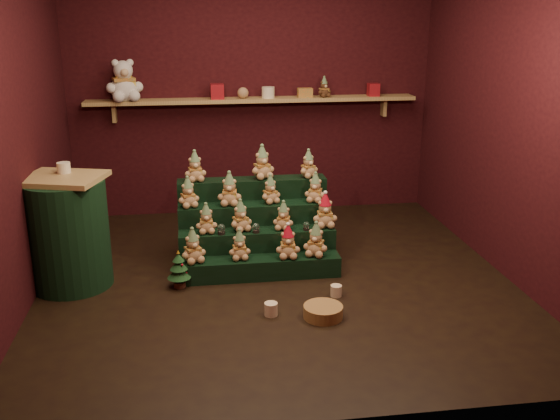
{
  "coord_description": "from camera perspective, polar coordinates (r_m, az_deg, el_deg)",
  "views": [
    {
      "loc": [
        -0.67,
        -4.95,
        2.24
      ],
      "look_at": [
        0.06,
        0.25,
        0.55
      ],
      "focal_mm": 40.0,
      "sensor_mm": 36.0,
      "label": 1
    }
  ],
  "objects": [
    {
      "name": "back_wall",
      "position": [
        7.08,
        -2.61,
        11.02
      ],
      "size": [
        4.0,
        0.1,
        2.8
      ],
      "primitive_type": "cube",
      "color": "black",
      "rests_on": "ground"
    },
    {
      "name": "riser_tier_midfront",
      "position": [
        5.64,
        -2.07,
        -3.58
      ],
      "size": [
        1.4,
        0.22,
        0.36
      ],
      "primitive_type": "cube",
      "color": "black",
      "rests_on": "ground"
    },
    {
      "name": "teddy_12",
      "position": [
        5.82,
        -7.79,
        3.98
      ],
      "size": [
        0.23,
        0.21,
        0.28
      ],
      "primitive_type": null,
      "rotation": [
        0.0,
        0.0,
        0.16
      ],
      "color": "tan",
      "rests_on": "riser_tier_back"
    },
    {
      "name": "ground",
      "position": [
        5.47,
        -0.31,
        -6.3
      ],
      "size": [
        4.0,
        4.0,
        0.0
      ],
      "primitive_type": "plane",
      "color": "black",
      "rests_on": "ground"
    },
    {
      "name": "mini_christmas_tree",
      "position": [
        5.32,
        -9.23,
        -5.37
      ],
      "size": [
        0.2,
        0.2,
        0.34
      ],
      "rotation": [
        0.0,
        0.0,
        -0.07
      ],
      "color": "#4C271B",
      "rests_on": "ground"
    },
    {
      "name": "front_wall",
      "position": [
        3.09,
        4.79,
        2.03
      ],
      "size": [
        4.0,
        0.1,
        2.8
      ],
      "primitive_type": "cube",
      "color": "black",
      "rests_on": "ground"
    },
    {
      "name": "teddy_11",
      "position": [
        5.76,
        3.26,
        2.06
      ],
      "size": [
        0.25,
        0.24,
        0.27
      ],
      "primitive_type": null,
      "rotation": [
        0.0,
        0.0,
        -0.41
      ],
      "color": "tan",
      "rests_on": "riser_tier_midback"
    },
    {
      "name": "mug_left",
      "position": [
        4.84,
        -0.83,
        -9.05
      ],
      "size": [
        0.1,
        0.1,
        0.1
      ],
      "primitive_type": "cylinder",
      "color": "beige",
      "rests_on": "ground"
    },
    {
      "name": "teddy_13",
      "position": [
        5.86,
        -1.64,
        4.39
      ],
      "size": [
        0.27,
        0.26,
        0.31
      ],
      "primitive_type": null,
      "rotation": [
        0.0,
        0.0,
        0.32
      ],
      "color": "tan",
      "rests_on": "riser_tier_back"
    },
    {
      "name": "riser_tier_midback",
      "position": [
        5.81,
        -2.31,
        -1.97
      ],
      "size": [
        1.4,
        0.22,
        0.54
      ],
      "primitive_type": "cube",
      "color": "black",
      "rests_on": "ground"
    },
    {
      "name": "shelf_plush_ball",
      "position": [
        6.88,
        -3.41,
        10.64
      ],
      "size": [
        0.12,
        0.12,
        0.12
      ],
      "primitive_type": "sphere",
      "color": "tan",
      "rests_on": "back_shelf"
    },
    {
      "name": "teddy_2",
      "position": [
        5.4,
        0.73,
        -2.91
      ],
      "size": [
        0.22,
        0.2,
        0.29
      ],
      "primitive_type": null,
      "rotation": [
        0.0,
        0.0,
        -0.08
      ],
      "color": "tan",
      "rests_on": "riser_tier_front"
    },
    {
      "name": "scarf_gift_box",
      "position": [
        6.97,
        2.3,
        10.67
      ],
      "size": [
        0.16,
        0.1,
        0.1
      ],
      "primitive_type": "cube",
      "color": "orange",
      "rests_on": "back_shelf"
    },
    {
      "name": "snow_globe_a",
      "position": [
        5.48,
        -5.39,
        -1.75
      ],
      "size": [
        0.07,
        0.07,
        0.09
      ],
      "color": "black",
      "rests_on": "riser_tier_midfront"
    },
    {
      "name": "left_wall",
      "position": [
        5.21,
        -23.48,
        7.1
      ],
      "size": [
        0.1,
        4.0,
        2.8
      ],
      "primitive_type": "cube",
      "color": "black",
      "rests_on": "ground"
    },
    {
      "name": "teddy_8",
      "position": [
        5.65,
        -8.42,
        1.61
      ],
      "size": [
        0.25,
        0.23,
        0.27
      ],
      "primitive_type": null,
      "rotation": [
        0.0,
        0.0,
        0.36
      ],
      "color": "tan",
      "rests_on": "riser_tier_midback"
    },
    {
      "name": "teddy_5",
      "position": [
        5.53,
        -3.64,
        -0.52
      ],
      "size": [
        0.26,
        0.25,
        0.28
      ],
      "primitive_type": null,
      "rotation": [
        0.0,
        0.0,
        0.42
      ],
      "color": "tan",
      "rests_on": "riser_tier_midfront"
    },
    {
      "name": "snow_globe_b",
      "position": [
        5.5,
        -2.2,
        -1.65
      ],
      "size": [
        0.06,
        0.06,
        0.09
      ],
      "color": "black",
      "rests_on": "riser_tier_midfront"
    },
    {
      "name": "riser_tier_back",
      "position": [
        5.99,
        -2.53,
        -0.45
      ],
      "size": [
        1.4,
        0.22,
        0.72
      ],
      "primitive_type": "cube",
      "color": "black",
      "rests_on": "ground"
    },
    {
      "name": "snow_globe_c",
      "position": [
        5.57,
        2.41,
        -1.47
      ],
      "size": [
        0.06,
        0.06,
        0.08
      ],
      "color": "black",
      "rests_on": "riser_tier_midfront"
    },
    {
      "name": "riser_tier_front",
      "position": [
        5.47,
        -1.81,
        -5.29
      ],
      "size": [
        1.4,
        0.22,
        0.18
      ],
      "primitive_type": "cube",
      "color": "black",
      "rests_on": "ground"
    },
    {
      "name": "teddy_1",
      "position": [
        5.38,
        -3.73,
        -3.18
      ],
      "size": [
        0.2,
        0.18,
        0.26
      ],
      "primitive_type": null,
      "rotation": [
        0.0,
        0.0,
        0.05
      ],
      "color": "tan",
      "rests_on": "riser_tier_front"
    },
    {
      "name": "teddy_4",
      "position": [
        5.51,
        -6.76,
        -0.77
      ],
      "size": [
        0.2,
        0.18,
        0.26
      ],
      "primitive_type": null,
      "rotation": [
        0.0,
        0.0,
        0.05
      ],
      "color": "tan",
      "rests_on": "riser_tier_midfront"
    },
    {
      "name": "wicker_basket",
      "position": [
        4.82,
        3.96,
        -9.25
      ],
      "size": [
        0.39,
        0.39,
        0.09
      ],
      "primitive_type": "cylinder",
      "rotation": [
        0.0,
        0.0,
        -0.39
      ],
      "color": "#A37341",
      "rests_on": "ground"
    },
    {
      "name": "white_bear",
      "position": [
        6.86,
        -14.13,
        11.9
      ],
      "size": [
        0.46,
        0.43,
        0.54
      ],
      "primitive_type": null,
      "rotation": [
        0.0,
        0.0,
        0.24
      ],
      "color": "white",
      "rests_on": "back_shelf"
    },
    {
      "name": "side_table",
      "position": [
        5.48,
        -18.8,
        -1.94
      ],
      "size": [
        0.75,
        0.68,
        0.96
      ],
      "rotation": [
        0.0,
        0.0,
        -0.28
      ],
      "color": "tan",
      "rests_on": "ground"
    },
    {
      "name": "teddy_6",
      "position": [
        5.55,
        0.32,
        -0.52
      ],
      "size": [
        0.23,
        0.22,
        0.26
      ],
      "primitive_type": null,
      "rotation": [
        0.0,
        0.0,
        -0.35
      ],
      "color": "tan",
      "rests_on": "riser_tier_midfront"
    },
    {
      "name": "teddy_3",
      "position": [
        5.45,
        3.31,
        -2.7
      ],
      "size": [
        0.28,
        0.27,
        0.3
      ],
      "primitive_type": null,
      "rotation": [
        0.0,
        0.0,
        -0.44
      ],
      "color": "tan",
      "rests_on": "riser_tier_front"
    },
    {
      "name": "brown_bear",
      "position": [
        6.99,
        4.05,
        11.15
      ],
      "size": [
        0.2,
        0.19,
        0.22
      ],
      "primitive_type": null,
      "rotation": [
        0.0,
        0.0,
        0.36
      ],
      "color": "#4C2E19",
      "rests_on": "back_shelf"
    },
    {
      "name": "right_wall",
      "position": [
        5.71,
        20.73,
        8.26
      ],
      "size": [
        0.1,
        4.0,
        2.8
      ],
      "primitive_type": "cube",
      "color": "black",
      "rests_on": "ground"
    },
    {
      "name": "gift_tin_cream",
      "position": [
        6.9,
        -1.09,
        10.7
      ],
      "size": [
        0.14,
        0.14,
        0.12
      ],
      "primitive_type": "cylinder",
      "color": "beige",
      "rests_on": "back_shelf"
    },
    {
      "name": "back_shelf",
      "position": [
        6.92,
        -2.45,
        9.98
      ],
      "size": [
        3.6,
        0.26,
        0.24
      ],
      "color": "tan",
      "rests_on": "ground"
    },
    {
      "name": "gift_tin_red_b",
      "position": [
        7.14,
        8.53,
        10.83
      ],
      "size": [
        0.12,
        0.12,
        0.14
      ],
      "primitive_type": "cube",
      "color": "#A51923",
      "rests_on": "back_shelf"
    },
    {
      "name": "teddy_0",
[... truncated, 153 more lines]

